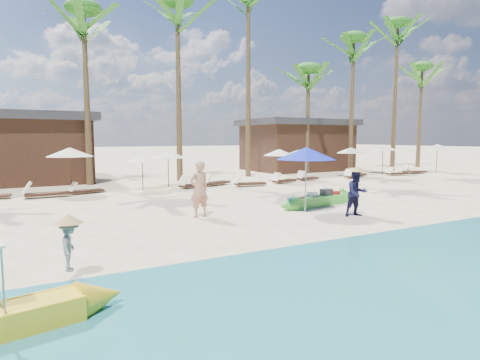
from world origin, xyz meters
TOP-DOWN VIEW (x-y plane):
  - ground at (0.00, 0.00)m, footprint 240.00×240.00m
  - wet_sand_strip at (0.00, -5.00)m, footprint 240.00×4.50m
  - green_canoe at (3.93, 2.11)m, footprint 5.05×1.27m
  - tourist at (-1.40, 2.15)m, footprint 0.78×0.57m
  - vendor_green at (3.56, -0.32)m, footprint 0.91×0.77m
  - vendor_yellow at (-6.01, -2.43)m, footprint 0.50×0.71m
  - blue_umbrella at (2.51, 1.25)m, footprint 2.25×2.25m
  - resort_parasol_4 at (-4.74, 10.49)m, footprint 2.23×2.23m
  - lounger_4_right at (-5.99, 9.85)m, footprint 2.03×0.70m
  - resort_parasol_5 at (-1.26, 10.29)m, footprint 1.82×1.82m
  - lounger_5_left at (-4.16, 10.32)m, footprint 1.70×0.89m
  - resort_parasol_6 at (0.36, 10.91)m, footprint 1.99×1.99m
  - lounger_6_left at (1.41, 9.95)m, footprint 1.92×1.12m
  - lounger_6_right at (2.96, 10.38)m, footprint 2.00×1.20m
  - resort_parasol_7 at (7.23, 10.07)m, footprint 2.02×2.02m
  - lounger_7_left at (4.51, 9.15)m, footprint 1.93×0.80m
  - lounger_7_right at (7.18, 9.55)m, footprint 1.82×0.92m
  - resort_parasol_8 at (9.19, 10.77)m, footprint 1.93×1.93m
  - lounger_8_left at (9.39, 10.06)m, footprint 1.78×0.83m
  - resort_parasol_9 at (13.83, 10.77)m, footprint 2.03×2.03m
  - lounger_9_left at (13.15, 9.79)m, footprint 1.80×0.94m
  - lounger_9_right at (14.09, 10.41)m, footprint 1.81×0.93m
  - resort_parasol_10 at (17.71, 11.36)m, footprint 2.19×2.19m
  - lounger_10_left at (17.49, 9.90)m, footprint 1.72×0.69m
  - lounger_10_right at (20.03, 10.38)m, footprint 1.66×0.63m
  - resort_parasol_11 at (22.45, 10.14)m, footprint 2.20×2.20m
  - lounger_11_left at (19.74, 10.15)m, footprint 1.97×1.14m
  - palm_3 at (-3.36, 14.27)m, footprint 2.08×2.08m
  - palm_4 at (2.15, 14.01)m, footprint 2.08×2.08m
  - palm_5 at (7.45, 14.38)m, footprint 2.08×2.08m
  - palm_6 at (12.84, 14.52)m, footprint 2.08×2.08m
  - palm_7 at (16.57, 13.68)m, footprint 2.08×2.08m
  - palm_8 at (21.07, 13.33)m, footprint 2.08×2.08m
  - palm_9 at (26.21, 14.81)m, footprint 2.08×2.08m
  - pavilion_west at (-8.00, 17.50)m, footprint 10.80×6.60m
  - pavilion_east at (14.00, 17.50)m, footprint 8.80×6.60m

SIDE VIEW (x-z plane):
  - ground at x=0.00m, z-range 0.00..0.00m
  - wet_sand_strip at x=0.00m, z-range 0.00..0.01m
  - lounger_10_right at x=20.03m, z-range -0.09..0.46m
  - lounger_5_left at x=-4.16m, z-range -0.09..0.46m
  - lounger_10_left at x=17.49m, z-range -0.09..0.48m
  - lounger_8_left at x=9.39m, z-range -0.10..0.48m
  - lounger_9_left at x=13.15m, z-range -0.10..0.49m
  - lounger_9_right at x=14.09m, z-range -0.10..0.49m
  - lounger_7_right at x=7.18m, z-range -0.10..0.49m
  - lounger_6_left at x=1.41m, z-range -0.10..0.52m
  - lounger_7_left at x=4.51m, z-range -0.11..0.53m
  - lounger_11_left at x=19.74m, z-range -0.11..0.53m
  - lounger_6_right at x=2.96m, z-range -0.11..0.54m
  - green_canoe at x=3.93m, z-range -0.11..0.54m
  - lounger_4_right at x=-5.99m, z-range -0.11..0.57m
  - vendor_yellow at x=-6.01m, z-range 0.18..1.18m
  - vendor_green at x=3.56m, z-range 0.00..1.66m
  - tourist at x=-1.40m, z-range 0.00..1.97m
  - resort_parasol_5 at x=-1.26m, z-range 0.75..2.63m
  - resort_parasol_8 at x=9.19m, z-range 0.80..2.79m
  - resort_parasol_6 at x=0.36m, z-range 0.82..2.87m
  - resort_parasol_7 at x=7.23m, z-range 0.83..2.91m
  - resort_parasol_9 at x=13.83m, z-range 0.84..2.93m
  - resort_parasol_10 at x=17.71m, z-range 0.90..3.16m
  - resort_parasol_11 at x=22.45m, z-range 0.91..3.18m
  - resort_parasol_4 at x=-4.74m, z-range 0.92..3.22m
  - pavilion_west at x=-8.00m, z-range 0.04..4.34m
  - blue_umbrella at x=2.51m, z-range 0.98..3.40m
  - pavilion_east at x=14.00m, z-range 0.05..4.35m
  - palm_6 at x=12.84m, z-range 2.79..11.31m
  - palm_9 at x=26.21m, z-range 3.14..12.97m
  - palm_3 at x=-3.36m, z-range 3.32..13.83m
  - palm_7 at x=16.57m, z-range 3.46..14.53m
  - palm_4 at x=2.15m, z-range 3.60..15.30m
  - palm_8 at x=21.07m, z-range 3.83..16.53m
  - palm_5 at x=7.45m, z-range 4.02..17.62m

